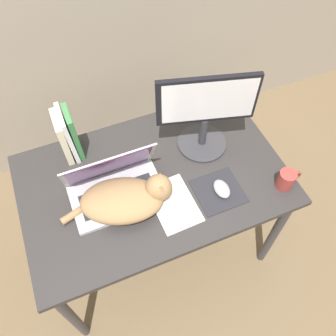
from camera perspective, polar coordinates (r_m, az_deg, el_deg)
ground_plane at (r=2.14m, az=2.22°, el=-20.44°), size 12.00×12.00×0.00m
desk at (r=1.67m, az=-2.28°, el=-3.13°), size 1.18×0.75×0.73m
laptop at (r=1.54m, az=-8.46°, el=-2.93°), size 0.40×0.25×0.24m
cat at (r=1.49m, az=-6.57°, el=-4.89°), size 0.48×0.32×0.14m
external_monitor at (r=1.56m, az=6.08°, el=8.99°), size 0.42×0.23×0.41m
mousepad at (r=1.58m, az=8.09°, el=-3.67°), size 0.20×0.20×0.00m
computer_mouse at (r=1.57m, az=8.62°, el=-3.32°), size 0.06×0.10×0.03m
book_row at (r=1.65m, az=-15.83°, el=5.13°), size 0.08×0.15×0.26m
notepad at (r=1.53m, az=0.91°, el=-5.74°), size 0.18×0.26×0.01m
mug at (r=1.63m, az=18.49°, el=-1.74°), size 0.11×0.07×0.09m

